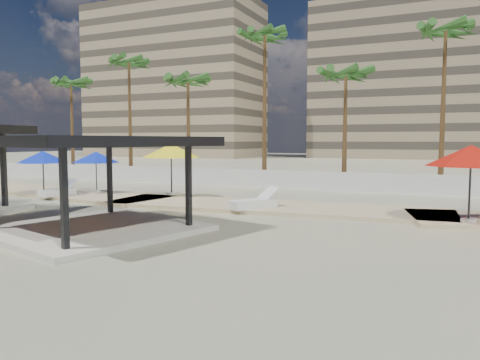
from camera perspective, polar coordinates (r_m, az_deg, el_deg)
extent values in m
plane|color=tan|center=(16.68, -11.65, -6.24)|extent=(200.00, 200.00, 0.00)
cube|color=#C6B284|center=(30.16, -21.68, -1.44)|extent=(16.40, 6.19, 0.24)
cube|color=#C6B284|center=(21.83, 3.64, -3.39)|extent=(16.24, 5.11, 0.24)
cube|color=silver|center=(30.87, 6.17, 0.01)|extent=(56.00, 0.30, 1.20)
cube|color=#937F60|center=(96.98, -7.99, 11.79)|extent=(34.00, 16.00, 30.00)
cube|color=#847259|center=(92.00, 21.30, 11.26)|extent=(38.00, 16.00, 28.00)
cube|color=beige|center=(17.13, -17.51, -5.76)|extent=(7.64, 7.64, 0.19)
cube|color=black|center=(20.18, -15.60, 0.18)|extent=(0.21, 0.21, 2.83)
cube|color=black|center=(13.71, -20.65, -2.07)|extent=(0.21, 0.21, 2.83)
cube|color=black|center=(16.53, -6.29, -0.66)|extent=(0.21, 0.21, 2.83)
cube|color=brown|center=(16.85, -17.78, 4.51)|extent=(7.87, 7.87, 0.26)
cube|color=black|center=(18.77, -9.46, 4.68)|extent=(6.31, 1.82, 0.32)
cube|color=black|center=(19.63, -22.81, 4.37)|extent=(1.82, 6.31, 0.32)
cube|color=black|center=(14.25, -10.83, 4.64)|extent=(1.82, 6.31, 0.32)
cube|color=black|center=(23.58, -26.86, 1.11)|extent=(0.24, 0.24, 3.28)
cylinder|color=beige|center=(28.26, -22.78, -1.52)|extent=(0.47, 0.47, 0.11)
cylinder|color=#262628|center=(28.17, -22.85, 0.65)|extent=(0.07, 0.07, 2.26)
cone|color=#0E28BF|center=(28.12, -22.91, 2.62)|extent=(2.92, 2.92, 0.66)
cylinder|color=beige|center=(26.28, -8.34, -1.62)|extent=(0.55, 0.55, 0.13)
cylinder|color=#262628|center=(26.17, -8.37, 1.10)|extent=(0.08, 0.08, 2.63)
cone|color=yellow|center=(26.12, -8.40, 3.58)|extent=(3.46, 3.46, 0.77)
cylinder|color=beige|center=(19.21, 26.08, -4.44)|extent=(0.55, 0.55, 0.13)
cylinder|color=#262628|center=(19.06, 26.22, -0.71)|extent=(0.08, 0.08, 2.64)
cone|color=#B0140A|center=(19.00, 26.34, 2.69)|extent=(3.64, 3.64, 0.77)
cylinder|color=beige|center=(28.53, -17.06, -1.30)|extent=(0.46, 0.46, 0.11)
cylinder|color=#262628|center=(28.44, -17.11, 0.79)|extent=(0.06, 0.06, 2.19)
cone|color=#0E28BF|center=(28.40, -17.16, 2.68)|extent=(2.95, 2.95, 0.64)
cube|color=white|center=(27.51, -21.35, -1.45)|extent=(0.78, 2.10, 0.29)
cube|color=white|center=(27.50, -21.36, -1.08)|extent=(0.78, 2.10, 0.06)
cube|color=white|center=(28.03, -20.16, -0.43)|extent=(0.70, 0.73, 0.53)
cube|color=white|center=(20.82, 1.58, -3.01)|extent=(1.82, 2.33, 0.31)
cube|color=white|center=(20.79, 1.58, -2.49)|extent=(1.82, 2.33, 0.07)
cube|color=white|center=(21.29, 3.48, -1.59)|extent=(1.03, 1.04, 0.57)
cone|color=brown|center=(44.00, -19.79, 5.84)|extent=(0.36, 0.36, 8.34)
ellipsoid|color=#27561E|center=(44.26, -19.93, 10.91)|extent=(3.00, 3.00, 1.80)
cone|color=brown|center=(40.38, -13.27, 7.15)|extent=(0.36, 0.36, 9.81)
ellipsoid|color=#27561E|center=(40.85, -13.40, 13.69)|extent=(3.00, 3.00, 1.80)
cone|color=brown|center=(36.46, -6.32, 6.01)|extent=(0.36, 0.36, 7.89)
ellipsoid|color=#27561E|center=(36.73, -6.37, 11.78)|extent=(3.00, 3.00, 1.80)
cone|color=brown|center=(34.59, 3.01, 8.62)|extent=(0.36, 0.36, 10.94)
ellipsoid|color=#27561E|center=(35.32, 3.05, 17.10)|extent=(3.00, 3.00, 1.80)
cone|color=brown|center=(32.30, 12.67, 5.95)|extent=(0.36, 0.36, 7.75)
ellipsoid|color=#27561E|center=(32.58, 12.79, 12.34)|extent=(3.00, 3.00, 1.80)
cone|color=brown|center=(31.84, 23.50, 7.81)|extent=(0.36, 0.36, 10.11)
ellipsoid|color=#27561E|center=(32.48, 23.80, 16.30)|extent=(3.00, 3.00, 1.80)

